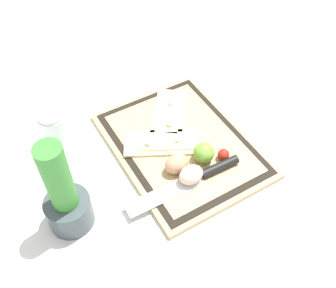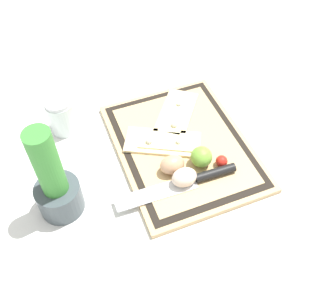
{
  "view_description": "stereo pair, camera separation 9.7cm",
  "coord_description": "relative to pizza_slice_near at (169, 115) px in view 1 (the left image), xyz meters",
  "views": [
    {
      "loc": [
        -0.55,
        0.36,
        0.78
      ],
      "look_at": [
        0.0,
        0.04,
        0.03
      ],
      "focal_mm": 42.0,
      "sensor_mm": 36.0,
      "label": 1
    },
    {
      "loc": [
        -0.59,
        0.27,
        0.78
      ],
      "look_at": [
        0.0,
        0.04,
        0.03
      ],
      "focal_mm": 42.0,
      "sensor_mm": 36.0,
      "label": 2
    }
  ],
  "objects": [
    {
      "name": "lime",
      "position": [
        -0.17,
        0.0,
        0.02
      ],
      "size": [
        0.05,
        0.05,
        0.05
      ],
      "primitive_type": "sphere",
      "color": "#70A838",
      "rests_on": "cutting_board"
    },
    {
      "name": "cutting_board",
      "position": [
        -0.09,
        0.02,
        -0.01
      ],
      "size": [
        0.42,
        0.32,
        0.02
      ],
      "color": "tan",
      "rests_on": "ground_plane"
    },
    {
      "name": "sauce_jar",
      "position": [
        0.08,
        0.28,
        0.02
      ],
      "size": [
        0.07,
        0.07,
        0.1
      ],
      "color": "silver",
      "rests_on": "ground_plane"
    },
    {
      "name": "egg_pink",
      "position": [
        -0.21,
        0.06,
        0.02
      ],
      "size": [
        0.05,
        0.06,
        0.05
      ],
      "primitive_type": "ellipsoid",
      "color": "beige",
      "rests_on": "cutting_board"
    },
    {
      "name": "pizza_slice_near",
      "position": [
        0.0,
        0.0,
        0.0
      ],
      "size": [
        0.22,
        0.19,
        0.02
      ],
      "color": "beige",
      "rests_on": "cutting_board"
    },
    {
      "name": "herb_pot",
      "position": [
        -0.15,
        0.34,
        0.06
      ],
      "size": [
        0.1,
        0.1,
        0.25
      ],
      "color": "#3D474C",
      "rests_on": "ground_plane"
    },
    {
      "name": "ground_plane",
      "position": [
        -0.09,
        0.02,
        -0.02
      ],
      "size": [
        6.0,
        6.0,
        0.0
      ],
      "primitive_type": "plane",
      "color": "silver"
    },
    {
      "name": "egg_brown",
      "position": [
        -0.16,
        0.08,
        0.02
      ],
      "size": [
        0.05,
        0.06,
        0.05
      ],
      "primitive_type": "ellipsoid",
      "color": "tan",
      "rests_on": "cutting_board"
    },
    {
      "name": "knife",
      "position": [
        -0.21,
        0.03,
        0.0
      ],
      "size": [
        0.05,
        0.3,
        0.02
      ],
      "color": "silver",
      "rests_on": "cutting_board"
    },
    {
      "name": "pizza_slice_far",
      "position": [
        -0.07,
        0.06,
        0.0
      ],
      "size": [
        0.16,
        0.21,
        0.02
      ],
      "color": "beige",
      "rests_on": "cutting_board"
    },
    {
      "name": "cherry_tomato_red",
      "position": [
        -0.19,
        -0.04,
        0.01
      ],
      "size": [
        0.03,
        0.03,
        0.03
      ],
      "primitive_type": "sphere",
      "color": "red",
      "rests_on": "cutting_board"
    }
  ]
}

